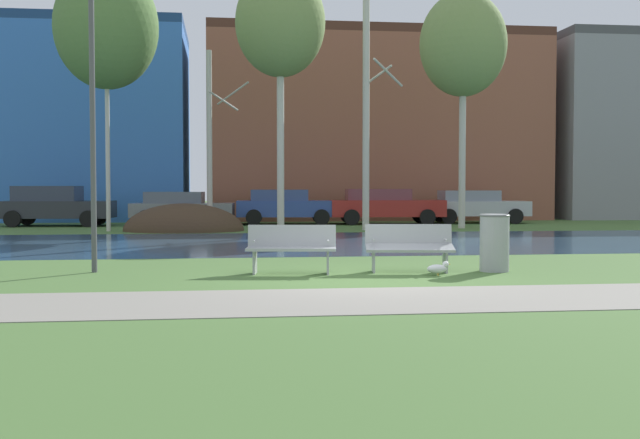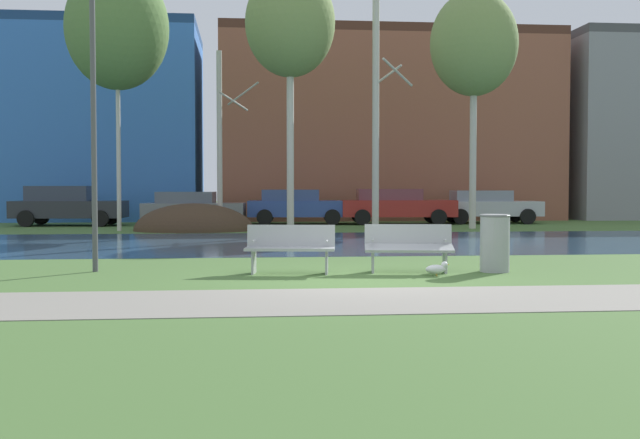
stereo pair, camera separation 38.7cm
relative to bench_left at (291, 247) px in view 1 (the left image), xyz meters
name	(u,v)px [view 1 (the left image)]	position (x,y,z in m)	size (l,w,h in m)	color
ground_plane	(302,240)	(1.07, 8.75, -0.47)	(120.00, 120.00, 0.00)	#476B33
paved_path_strip	(390,300)	(1.07, -3.41, -0.47)	(60.00, 2.47, 0.01)	gray
river_band	(306,242)	(1.07, 7.66, -0.47)	(80.00, 8.91, 0.01)	#33516B
soil_mound	(184,231)	(-2.57, 13.79, -0.47)	(4.20, 3.05, 1.93)	#423021
bench_left	(291,247)	(0.00, 0.00, 0.00)	(1.66, 0.78, 0.87)	#9EA0A3
bench_right	(409,246)	(2.17, 0.00, 0.00)	(1.66, 0.78, 0.87)	#9EA0A3
trash_bin	(494,242)	(3.76, -0.08, 0.07)	(0.56, 0.56, 1.06)	#999B9E
seagull	(438,268)	(2.53, -0.65, -0.34)	(0.43, 0.16, 0.26)	white
streetlamp	(92,49)	(-3.55, 0.66, 3.58)	(0.32, 0.32, 6.21)	#4C4C51
birch_far_left	(106,27)	(-5.17, 13.90, 6.57)	(3.56, 3.56, 9.19)	beige
birch_left	(211,138)	(-1.64, 14.42, 2.84)	(1.52, 2.44, 6.42)	#BCB7A8
birch_center_left	(280,24)	(0.86, 14.17, 6.89)	(3.22, 3.22, 9.49)	beige
birch_center	(367,113)	(3.88, 13.47, 3.70)	(1.44, 2.23, 8.21)	beige
birch_center_right	(463,45)	(7.63, 14.26, 6.30)	(3.21, 3.21, 8.74)	beige
parked_van_nearest_dark	(54,205)	(-7.79, 17.76, 0.35)	(4.43, 2.22, 1.58)	#282B30
parked_sedan_second_grey	(181,207)	(-2.90, 18.00, 0.25)	(4.18, 2.25, 1.34)	slate
parked_hatch_third_blue	(286,206)	(1.35, 18.10, 0.29)	(4.24, 2.21, 1.42)	#2D4793
parked_wagon_fourth_red	(385,205)	(5.43, 17.75, 0.30)	(4.77, 2.26, 1.45)	maroon
parked_suv_fifth_silver	(474,205)	(9.40, 18.12, 0.27)	(4.33, 2.36, 1.38)	#B2B5BC
building_blue_store	(35,123)	(-9.90, 24.03, 4.04)	(13.96, 7.23, 9.02)	#3870C6
building_brick_low	(370,128)	(6.00, 23.97, 3.94)	(15.80, 7.43, 8.82)	brown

